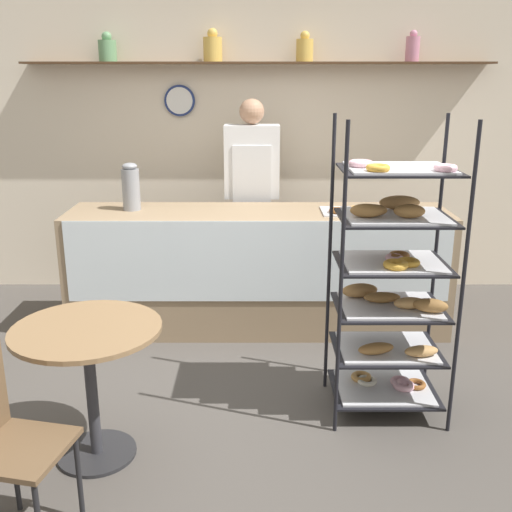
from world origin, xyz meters
The scene contains 8 objects.
ground_plane centered at (0.00, 0.00, 0.00)m, with size 14.00×14.00×0.00m, color #4C4742.
back_wall centered at (0.00, 2.12, 1.37)m, with size 10.00×0.30×2.70m.
display_counter centered at (0.00, 1.10, 0.48)m, with size 2.93×0.67×0.95m.
pastry_rack centered at (0.76, -0.14, 0.81)m, with size 0.67×0.53×1.74m.
person_worker centered at (-0.05, 1.65, 0.97)m, with size 0.46×0.23×1.77m.
cafe_table centered at (-0.87, -0.62, 0.56)m, with size 0.76×0.76×0.74m.
coffee_carafe centered at (-0.98, 1.15, 1.13)m, with size 0.14×0.14×0.36m.
donut_tray_counter centered at (0.71, 1.03, 0.97)m, with size 0.45×0.33×0.05m.
Camera 1 is at (-0.02, -3.38, 1.96)m, focal length 42.00 mm.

